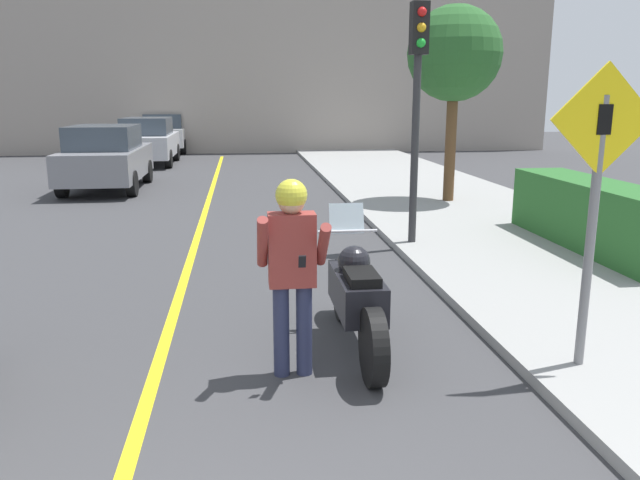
{
  "coord_description": "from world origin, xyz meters",
  "views": [
    {
      "loc": [
        0.22,
        -2.04,
        2.39
      ],
      "look_at": [
        0.94,
        3.79,
        1.04
      ],
      "focal_mm": 35.0,
      "sensor_mm": 36.0,
      "label": 1
    }
  ],
  "objects_px": {
    "traffic_light": "(418,79)",
    "parked_car_white": "(166,133)",
    "crossing_sign": "(596,189)",
    "parked_car_grey": "(106,157)",
    "motorcycle": "(356,297)",
    "street_tree": "(455,55)",
    "parked_car_silver": "(148,141)",
    "person_biker": "(292,258)"
  },
  "relations": [
    {
      "from": "parked_car_silver",
      "to": "parked_car_white",
      "type": "height_order",
      "value": "same"
    },
    {
      "from": "traffic_light",
      "to": "person_biker",
      "type": "bearing_deg",
      "value": -117.28
    },
    {
      "from": "person_biker",
      "to": "traffic_light",
      "type": "distance_m",
      "value": 5.25
    },
    {
      "from": "motorcycle",
      "to": "street_tree",
      "type": "bearing_deg",
      "value": 65.69
    },
    {
      "from": "crossing_sign",
      "to": "parked_car_grey",
      "type": "distance_m",
      "value": 13.77
    },
    {
      "from": "street_tree",
      "to": "parked_car_white",
      "type": "distance_m",
      "value": 17.14
    },
    {
      "from": "motorcycle",
      "to": "person_biker",
      "type": "distance_m",
      "value": 1.01
    },
    {
      "from": "motorcycle",
      "to": "crossing_sign",
      "type": "relative_size",
      "value": 0.89
    },
    {
      "from": "motorcycle",
      "to": "crossing_sign",
      "type": "bearing_deg",
      "value": -25.35
    },
    {
      "from": "traffic_light",
      "to": "parked_car_silver",
      "type": "bearing_deg",
      "value": 113.8
    },
    {
      "from": "motorcycle",
      "to": "parked_car_white",
      "type": "bearing_deg",
      "value": 100.8
    },
    {
      "from": "traffic_light",
      "to": "parked_car_silver",
      "type": "height_order",
      "value": "traffic_light"
    },
    {
      "from": "parked_car_white",
      "to": "motorcycle",
      "type": "bearing_deg",
      "value": -79.2
    },
    {
      "from": "crossing_sign",
      "to": "parked_car_silver",
      "type": "height_order",
      "value": "crossing_sign"
    },
    {
      "from": "person_biker",
      "to": "crossing_sign",
      "type": "xyz_separation_m",
      "value": [
        2.49,
        -0.33,
        0.59
      ]
    },
    {
      "from": "motorcycle",
      "to": "street_tree",
      "type": "height_order",
      "value": "street_tree"
    },
    {
      "from": "parked_car_grey",
      "to": "motorcycle",
      "type": "bearing_deg",
      "value": -67.89
    },
    {
      "from": "traffic_light",
      "to": "parked_car_grey",
      "type": "distance_m",
      "value": 9.82
    },
    {
      "from": "crossing_sign",
      "to": "parked_car_silver",
      "type": "relative_size",
      "value": 0.61
    },
    {
      "from": "crossing_sign",
      "to": "street_tree",
      "type": "distance_m",
      "value": 9.04
    },
    {
      "from": "motorcycle",
      "to": "parked_car_grey",
      "type": "distance_m",
      "value": 12.19
    },
    {
      "from": "parked_car_grey",
      "to": "parked_car_white",
      "type": "height_order",
      "value": "same"
    },
    {
      "from": "person_biker",
      "to": "crossing_sign",
      "type": "height_order",
      "value": "crossing_sign"
    },
    {
      "from": "person_biker",
      "to": "parked_car_silver",
      "type": "height_order",
      "value": "person_biker"
    },
    {
      "from": "person_biker",
      "to": "street_tree",
      "type": "distance_m",
      "value": 9.65
    },
    {
      "from": "person_biker",
      "to": "parked_car_white",
      "type": "bearing_deg",
      "value": 98.99
    },
    {
      "from": "crossing_sign",
      "to": "parked_car_grey",
      "type": "bearing_deg",
      "value": 117.83
    },
    {
      "from": "person_biker",
      "to": "parked_car_white",
      "type": "distance_m",
      "value": 23.7
    },
    {
      "from": "person_biker",
      "to": "parked_car_grey",
      "type": "bearing_deg",
      "value": 108.37
    },
    {
      "from": "traffic_light",
      "to": "street_tree",
      "type": "bearing_deg",
      "value": 64.12
    },
    {
      "from": "street_tree",
      "to": "parked_car_white",
      "type": "xyz_separation_m",
      "value": [
        -7.91,
        15.01,
        -2.42
      ]
    },
    {
      "from": "street_tree",
      "to": "parked_car_white",
      "type": "bearing_deg",
      "value": 117.8
    },
    {
      "from": "motorcycle",
      "to": "person_biker",
      "type": "relative_size",
      "value": 1.32
    },
    {
      "from": "parked_car_silver",
      "to": "parked_car_white",
      "type": "distance_m",
      "value": 5.3
    },
    {
      "from": "parked_car_silver",
      "to": "crossing_sign",
      "type": "bearing_deg",
      "value": -71.35
    },
    {
      "from": "parked_car_white",
      "to": "person_biker",
      "type": "bearing_deg",
      "value": -81.01
    },
    {
      "from": "crossing_sign",
      "to": "parked_car_grey",
      "type": "xyz_separation_m",
      "value": [
        -6.42,
        12.16,
        -0.8
      ]
    },
    {
      "from": "traffic_light",
      "to": "parked_car_grey",
      "type": "bearing_deg",
      "value": 130.13
    },
    {
      "from": "traffic_light",
      "to": "parked_car_white",
      "type": "height_order",
      "value": "traffic_light"
    },
    {
      "from": "person_biker",
      "to": "parked_car_white",
      "type": "xyz_separation_m",
      "value": [
        -3.71,
        23.41,
        -0.21
      ]
    },
    {
      "from": "crossing_sign",
      "to": "traffic_light",
      "type": "distance_m",
      "value": 4.89
    },
    {
      "from": "crossing_sign",
      "to": "parked_car_grey",
      "type": "height_order",
      "value": "crossing_sign"
    }
  ]
}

